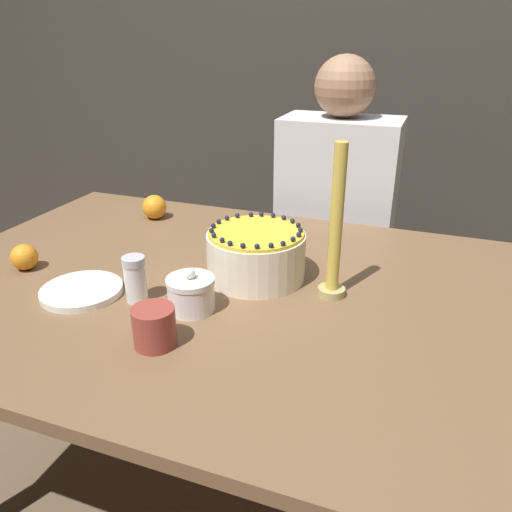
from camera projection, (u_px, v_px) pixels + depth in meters
name	position (u px, v px, depth m)	size (l,w,h in m)	color
ground_plane	(234.00, 505.00, 1.51)	(12.00, 12.00, 0.00)	brown
wall_behind	(352.00, 33.00, 2.17)	(8.00, 0.05, 2.60)	#38332D
dining_table	(229.00, 320.00, 1.24)	(1.56, 1.05, 0.75)	brown
cake	(256.00, 254.00, 1.21)	(0.24, 0.24, 0.13)	#EFE5CC
sugar_bowl	(191.00, 294.00, 1.07)	(0.10, 0.10, 0.10)	white
sugar_shaker	(135.00, 279.00, 1.11)	(0.05, 0.05, 0.11)	white
plate_stack	(82.00, 291.00, 1.15)	(0.19, 0.19, 0.02)	white
candle	(335.00, 235.00, 1.09)	(0.06, 0.06, 0.35)	tan
cup	(154.00, 327.00, 0.95)	(0.08, 0.08, 0.08)	#993D33
orange_fruit_0	(24.00, 257.00, 1.26)	(0.07, 0.07, 0.07)	orange
orange_fruit_1	(154.00, 207.00, 1.61)	(0.08, 0.08, 0.08)	orange
person_man_blue_shirt	(333.00, 255.00, 1.86)	(0.40, 0.34, 1.24)	#473D33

